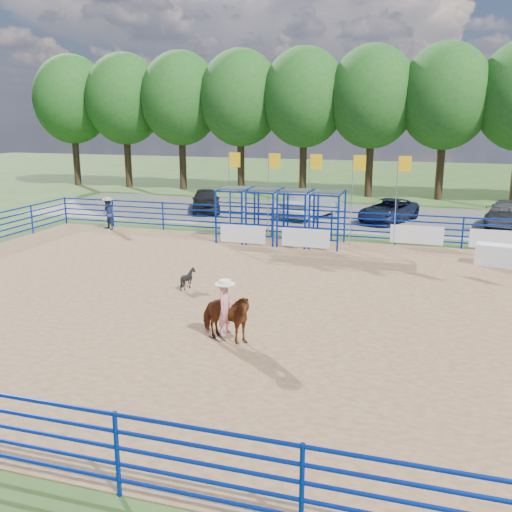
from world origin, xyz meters
name	(u,v)px	position (x,y,z in m)	size (l,w,h in m)	color
ground	(278,304)	(0.00, 0.00, 0.00)	(120.00, 120.00, 0.00)	#3A5923
arena_dirt	(278,304)	(0.00, 0.00, 0.01)	(30.00, 20.00, 0.02)	#956F4A
gravel_strip	(351,217)	(0.00, 17.00, 0.01)	(40.00, 10.00, 0.01)	gray
announcer_table	(497,255)	(7.23, 7.24, 0.45)	(1.62, 0.76, 0.86)	white
horse_and_rider	(225,312)	(-0.55, -3.48, 0.87)	(1.80, 1.12, 2.45)	brown
calf	(188,279)	(-3.47, 0.67, 0.38)	(0.58, 0.65, 0.72)	black
spectator_cowboy	(108,214)	(-11.78, 9.19, 0.87)	(0.98, 0.89, 1.68)	navy
car_a	(206,200)	(-9.00, 16.07, 0.73)	(1.70, 4.22, 1.44)	black
car_b	(312,204)	(-2.22, 16.09, 0.80)	(1.68, 4.82, 1.59)	gray
car_c	(389,210)	(2.25, 15.96, 0.66)	(2.14, 4.65, 1.29)	#161B37
car_d	(509,213)	(8.68, 16.56, 0.74)	(2.05, 5.05, 1.47)	#535255
perimeter_fence	(279,282)	(0.00, 0.00, 0.75)	(30.10, 20.10, 1.50)	#0724A3
chute_assembly	(288,217)	(-1.90, 8.84, 1.26)	(19.32, 2.41, 4.20)	#0724A3
treeline	(373,92)	(0.00, 26.00, 7.53)	(56.40, 6.40, 11.24)	#3F2B19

